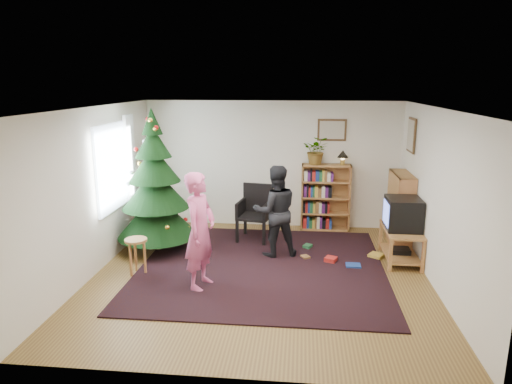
# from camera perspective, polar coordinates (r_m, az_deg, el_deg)

# --- Properties ---
(floor) EXTENTS (5.00, 5.00, 0.00)m
(floor) POSITION_cam_1_polar(r_m,az_deg,el_deg) (7.03, 0.53, -10.31)
(floor) COLOR brown
(floor) RESTS_ON ground
(ceiling) EXTENTS (5.00, 5.00, 0.00)m
(ceiling) POSITION_cam_1_polar(r_m,az_deg,el_deg) (6.44, 0.58, 10.48)
(ceiling) COLOR white
(ceiling) RESTS_ON wall_back
(wall_back) EXTENTS (5.00, 0.02, 2.50)m
(wall_back) POSITION_cam_1_polar(r_m,az_deg,el_deg) (9.06, 2.00, 3.44)
(wall_back) COLOR silver
(wall_back) RESTS_ON floor
(wall_front) EXTENTS (5.00, 0.02, 2.50)m
(wall_front) POSITION_cam_1_polar(r_m,az_deg,el_deg) (4.26, -2.56, -8.54)
(wall_front) COLOR silver
(wall_front) RESTS_ON floor
(wall_left) EXTENTS (0.02, 5.00, 2.50)m
(wall_left) POSITION_cam_1_polar(r_m,az_deg,el_deg) (7.28, -19.43, 0.12)
(wall_left) COLOR silver
(wall_left) RESTS_ON floor
(wall_right) EXTENTS (0.02, 5.00, 2.50)m
(wall_right) POSITION_cam_1_polar(r_m,az_deg,el_deg) (6.87, 21.80, -0.87)
(wall_right) COLOR silver
(wall_right) RESTS_ON floor
(rug) EXTENTS (3.80, 3.60, 0.02)m
(rug) POSITION_cam_1_polar(r_m,az_deg,el_deg) (7.30, 0.75, -9.28)
(rug) COLOR black
(rug) RESTS_ON floor
(window_pane) EXTENTS (0.04, 1.20, 1.40)m
(window_pane) POSITION_cam_1_polar(r_m,az_deg,el_deg) (7.76, -17.52, 2.95)
(window_pane) COLOR silver
(window_pane) RESTS_ON wall_left
(curtain) EXTENTS (0.06, 0.35, 1.60)m
(curtain) POSITION_cam_1_polar(r_m,az_deg,el_deg) (8.38, -15.41, 3.85)
(curtain) COLOR white
(curtain) RESTS_ON wall_left
(picture_back) EXTENTS (0.55, 0.03, 0.42)m
(picture_back) POSITION_cam_1_polar(r_m,az_deg,el_deg) (8.94, 9.47, 7.66)
(picture_back) COLOR #4C3319
(picture_back) RESTS_ON wall_back
(picture_right) EXTENTS (0.03, 0.50, 0.60)m
(picture_right) POSITION_cam_1_polar(r_m,az_deg,el_deg) (8.42, 18.87, 6.75)
(picture_right) COLOR #4C3319
(picture_right) RESTS_ON wall_right
(christmas_tree) EXTENTS (1.35, 1.35, 2.45)m
(christmas_tree) POSITION_cam_1_polar(r_m,az_deg,el_deg) (7.91, -12.45, -0.11)
(christmas_tree) COLOR #3F2816
(christmas_tree) RESTS_ON rug
(bookshelf_back) EXTENTS (0.95, 0.30, 1.30)m
(bookshelf_back) POSITION_cam_1_polar(r_m,az_deg,el_deg) (9.02, 8.67, -0.56)
(bookshelf_back) COLOR #AE6C3E
(bookshelf_back) RESTS_ON floor
(bookshelf_right) EXTENTS (0.30, 0.95, 1.30)m
(bookshelf_right) POSITION_cam_1_polar(r_m,az_deg,el_deg) (8.46, 17.56, -2.01)
(bookshelf_right) COLOR #AE6C3E
(bookshelf_right) RESTS_ON floor
(tv_stand) EXTENTS (0.55, 0.99, 0.55)m
(tv_stand) POSITION_cam_1_polar(r_m,az_deg,el_deg) (7.80, 17.66, -5.93)
(tv_stand) COLOR #AE6C3E
(tv_stand) RESTS_ON floor
(crt_tv) EXTENTS (0.54, 0.58, 0.51)m
(crt_tv) POSITION_cam_1_polar(r_m,az_deg,el_deg) (7.66, 17.89, -2.58)
(crt_tv) COLOR black
(crt_tv) RESTS_ON tv_stand
(armchair) EXTENTS (0.65, 0.65, 1.02)m
(armchair) POSITION_cam_1_polar(r_m,az_deg,el_deg) (8.41, -0.14, -2.24)
(armchair) COLOR black
(armchair) RESTS_ON rug
(stool) EXTENTS (0.33, 0.33, 0.56)m
(stool) POSITION_cam_1_polar(r_m,az_deg,el_deg) (7.15, -14.73, -6.65)
(stool) COLOR #AE6C3E
(stool) RESTS_ON floor
(person_standing) EXTENTS (0.53, 0.68, 1.67)m
(person_standing) POSITION_cam_1_polar(r_m,az_deg,el_deg) (6.41, -7.01, -4.86)
(person_standing) COLOR #D05385
(person_standing) RESTS_ON rug
(person_by_chair) EXTENTS (0.87, 0.76, 1.54)m
(person_by_chair) POSITION_cam_1_polar(r_m,az_deg,el_deg) (7.54, 2.45, -2.42)
(person_by_chair) COLOR black
(person_by_chair) RESTS_ON rug
(potted_plant) EXTENTS (0.53, 0.47, 0.54)m
(potted_plant) POSITION_cam_1_polar(r_m,az_deg,el_deg) (8.84, 7.58, 5.17)
(potted_plant) COLOR gray
(potted_plant) RESTS_ON bookshelf_back
(table_lamp) EXTENTS (0.21, 0.21, 0.28)m
(table_lamp) POSITION_cam_1_polar(r_m,az_deg,el_deg) (8.88, 10.80, 4.57)
(table_lamp) COLOR #A57F33
(table_lamp) RESTS_ON bookshelf_back
(floor_clutter) EXTENTS (1.37, 0.97, 0.08)m
(floor_clutter) POSITION_cam_1_polar(r_m,az_deg,el_deg) (7.73, 9.75, -7.93)
(floor_clutter) COLOR #A51E19
(floor_clutter) RESTS_ON rug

